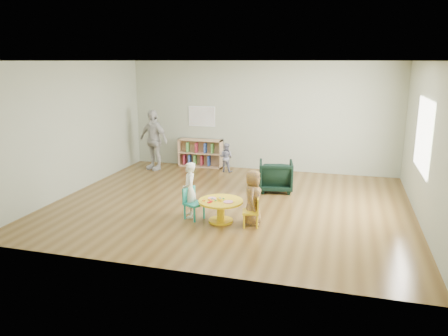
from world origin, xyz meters
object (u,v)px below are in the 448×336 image
Objects in this scene: bookshelf at (200,153)px; armchair at (276,176)px; activity_table at (221,207)px; adult_caretaker at (153,140)px; kid_chair_left at (193,202)px; kid_chair_right at (253,211)px; child_right at (253,197)px; child_left at (190,190)px; toddler at (226,157)px.

armchair is (2.33, -1.72, -0.03)m from bookshelf.
adult_caretaker is at bearing 130.43° from activity_table.
adult_caretaker is (-2.24, 3.24, 0.48)m from kid_chair_left.
child_right is at bearing 3.45° from kid_chair_right.
kid_chair_left is 3.96m from adult_caretaker.
child_left is (-1.26, -2.07, 0.17)m from armchair.
child_right is (1.19, -0.06, -0.02)m from child_left.
bookshelf is 3.94m from child_left.
activity_table is at bearing 63.38° from armchair.
adult_caretaker is (-3.38, 3.33, 0.51)m from kid_chair_right.
child_right is (2.27, -3.85, 0.12)m from bookshelf.
adult_caretaker is at bearing 33.94° from kid_chair_right.
activity_table is at bearing -29.00° from adult_caretaker.
armchair is (0.64, 2.17, 0.06)m from activity_table.
child_left is at bearing -74.11° from bookshelf.
armchair is 0.76× the size of child_right.
adult_caretaker reaches higher than activity_table.
activity_table is 0.78× the size of child_left.
kid_chair_left reaches higher than activity_table.
armchair reaches higher than kid_chair_right.
bookshelf is 1.60× the size of toddler.
armchair is (0.03, 2.24, 0.06)m from kid_chair_right.
kid_chair_left is at bearing 22.70° from child_left.
bookshelf is at bearing -138.60° from kid_chair_left.
child_right reaches higher than bookshelf.
toddler is at bearing -24.48° from bookshelf.
armchair is 0.98× the size of toddler.
adult_caretaker is (-1.90, -0.25, 0.41)m from toddler.
kid_chair_left is 0.48× the size of bookshelf.
kid_chair_right is (1.14, -0.09, -0.03)m from kid_chair_left.
bookshelf is 2.90m from armchair.
toddler is at bearing 17.69° from child_right.
child_left reaches higher than kid_chair_left.
armchair is at bearing 2.83° from adult_caretaker.
kid_chair_left is at bearing 85.81° from child_right.
kid_chair_right is 0.71× the size of armchair.
armchair is (1.17, 2.14, 0.03)m from kid_chair_left.
armchair is at bearing 175.98° from kid_chair_left.
bookshelf reaches higher than kid_chair_right.
child_right is at bearing 3.58° from activity_table.
child_left is (-0.62, 0.10, 0.23)m from activity_table.
armchair reaches higher than kid_chair_left.
armchair reaches higher than activity_table.
bookshelf is 1.62× the size of armchair.
armchair is 0.72× the size of child_left.
child_left is 1.20m from child_right.
armchair is at bearing 124.19° from child_left.
kid_chair_right is at bearing -169.99° from child_right.
kid_chair_right is 0.33× the size of adult_caretaker.
adult_caretaker reaches higher than armchair.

